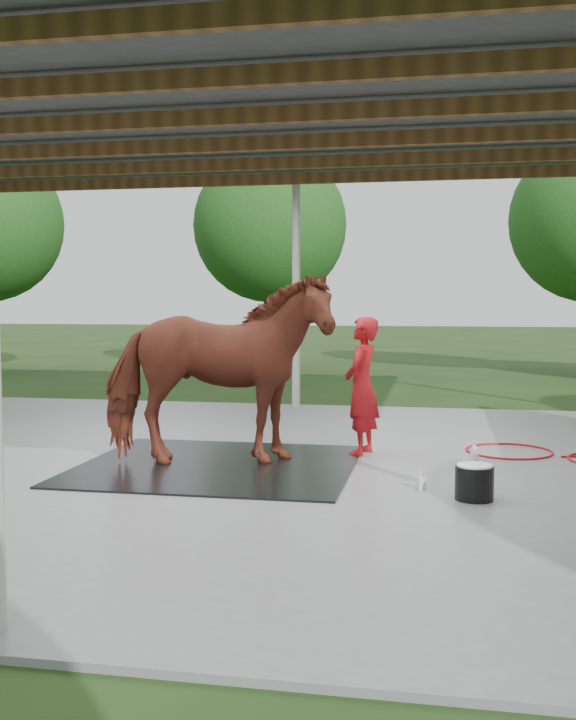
# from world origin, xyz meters

# --- Properties ---
(ground) EXTENTS (100.00, 100.00, 0.00)m
(ground) POSITION_xyz_m (0.00, 0.00, 0.00)
(ground) COLOR #1E3814
(concrete_slab) EXTENTS (12.00, 10.00, 0.05)m
(concrete_slab) POSITION_xyz_m (0.00, 0.00, 0.03)
(concrete_slab) COLOR slate
(concrete_slab) RESTS_ON ground
(pavilion_structure) EXTENTS (12.60, 10.60, 4.05)m
(pavilion_structure) POSITION_xyz_m (0.00, -0.00, 3.97)
(pavilion_structure) COLOR beige
(pavilion_structure) RESTS_ON ground
(tree_belt) EXTENTS (28.00, 28.00, 5.80)m
(tree_belt) POSITION_xyz_m (0.30, 0.90, 3.79)
(tree_belt) COLOR #382314
(tree_belt) RESTS_ON ground
(rubber_mat) EXTENTS (2.95, 2.76, 0.02)m
(rubber_mat) POSITION_xyz_m (0.02, -0.28, 0.06)
(rubber_mat) COLOR black
(rubber_mat) RESTS_ON concrete_slab
(horse) EXTENTS (2.66, 1.72, 2.07)m
(horse) POSITION_xyz_m (0.02, -0.28, 1.11)
(horse) COLOR brown
(horse) RESTS_ON rubber_mat
(handler) EXTENTS (0.50, 0.66, 1.62)m
(handler) POSITION_xyz_m (1.50, 0.70, 0.86)
(handler) COLOR red
(handler) RESTS_ON concrete_slab
(wash_bucket) EXTENTS (0.35, 0.35, 0.32)m
(wash_bucket) POSITION_xyz_m (2.72, -1.27, 0.22)
(wash_bucket) COLOR black
(wash_bucket) RESTS_ON concrete_slab
(soap_bottle_a) EXTENTS (0.14, 0.14, 0.26)m
(soap_bottle_a) POSITION_xyz_m (2.78, 0.34, 0.18)
(soap_bottle_a) COLOR silver
(soap_bottle_a) RESTS_ON concrete_slab
(soap_bottle_b) EXTENTS (0.11, 0.11, 0.17)m
(soap_bottle_b) POSITION_xyz_m (2.23, -0.96, 0.13)
(soap_bottle_b) COLOR #338CD8
(soap_bottle_b) RESTS_ON concrete_slab
(hose_coil) EXTENTS (2.55, 1.32, 0.02)m
(hose_coil) POSITION_xyz_m (3.71, 1.01, 0.06)
(hose_coil) COLOR #9E0B11
(hose_coil) RESTS_ON concrete_slab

